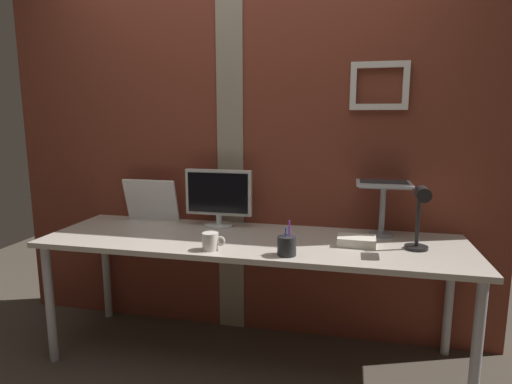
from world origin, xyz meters
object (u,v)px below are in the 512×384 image
object	(u,v)px
monitor	(219,195)
whiteboard_panel	(151,200)
desk_lamp	(420,212)
coffee_mug	(211,241)
laptop	(383,173)
pen_cup	(287,246)

from	to	relation	value
monitor	whiteboard_panel	world-z (taller)	monitor
monitor	desk_lamp	size ratio (longest dim) A/B	1.23
monitor	coffee_mug	distance (m)	0.51
whiteboard_panel	laptop	bearing A→B (deg)	1.56
pen_cup	coffee_mug	distance (m)	0.40
monitor	whiteboard_panel	size ratio (longest dim) A/B	1.17
laptop	whiteboard_panel	world-z (taller)	laptop
laptop	whiteboard_panel	xyz separation A→B (m)	(-1.46, -0.04, -0.22)
whiteboard_panel	pen_cup	distance (m)	1.11
desk_lamp	whiteboard_panel	bearing A→B (deg)	168.90
coffee_mug	whiteboard_panel	bearing A→B (deg)	138.77
monitor	desk_lamp	bearing A→B (deg)	-13.79
desk_lamp	pen_cup	distance (m)	0.69
laptop	desk_lamp	size ratio (longest dim) A/B	0.95
monitor	laptop	distance (m)	1.00
laptop	monitor	bearing A→B (deg)	-175.52
monitor	coffee_mug	xyz separation A→B (m)	(0.11, -0.48, -0.15)
whiteboard_panel	pen_cup	bearing A→B (deg)	-27.59
whiteboard_panel	desk_lamp	world-z (taller)	desk_lamp
monitor	coffee_mug	size ratio (longest dim) A/B	3.45
monitor	laptop	xyz separation A→B (m)	(0.98, 0.08, 0.16)
pen_cup	whiteboard_panel	bearing A→B (deg)	152.41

